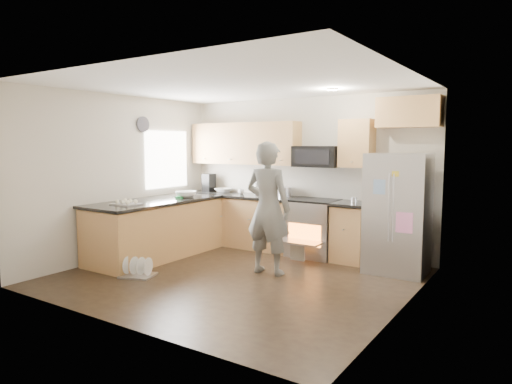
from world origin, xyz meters
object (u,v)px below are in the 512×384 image
Objects in this scene: refrigerator at (398,214)px; dish_rack at (138,271)px; person at (268,208)px; stove_range at (314,215)px.

refrigerator is 3.71m from dish_rack.
person reaches higher than refrigerator.
refrigerator is 3.19× the size of dish_rack.
person is 3.50× the size of dish_rack.
stove_range is 1.45m from refrigerator.
refrigerator is at bearing -9.70° from stove_range.
dish_rack is (-1.50, -2.40, -0.60)m from stove_range.
refrigerator is (1.42, -0.24, 0.17)m from stove_range.
person is at bearing -93.88° from stove_range.
person is at bearing 38.36° from dish_rack.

